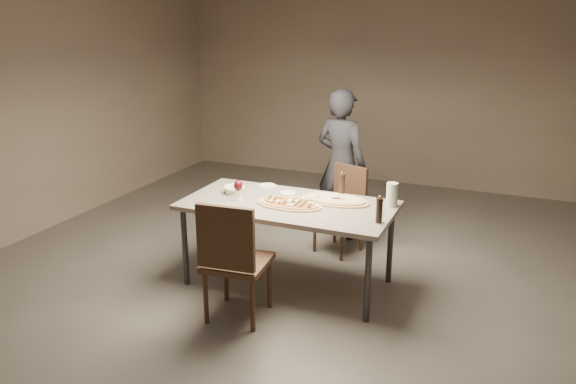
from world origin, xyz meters
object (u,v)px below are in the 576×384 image
at_px(dining_table, 288,209).
at_px(carafe, 392,195).
at_px(bread_basket, 234,189).
at_px(pepper_mill_left, 342,185).
at_px(diner, 341,164).
at_px(chair_far, 344,204).
at_px(zucchini_pizza, 289,203).
at_px(chair_near, 233,256).
at_px(ham_pizza, 335,200).

relative_size(dining_table, carafe, 8.93).
xyz_separation_m(bread_basket, pepper_mill_left, (0.92, 0.29, 0.07)).
bearing_deg(diner, chair_far, 127.99).
relative_size(dining_table, zucchini_pizza, 3.10).
height_order(dining_table, chair_far, chair_far).
xyz_separation_m(dining_table, chair_far, (0.21, 0.92, -0.21)).
height_order(zucchini_pizza, carafe, carafe).
bearing_deg(bread_basket, carafe, 8.38).
bearing_deg(bread_basket, diner, 63.04).
relative_size(dining_table, diner, 1.14).
bearing_deg(dining_table, chair_far, 76.90).
relative_size(zucchini_pizza, bread_basket, 3.03).
bearing_deg(zucchini_pizza, carafe, 43.31).
height_order(chair_far, diner, diner).
distance_m(pepper_mill_left, chair_near, 1.27).
bearing_deg(carafe, bread_basket, -171.62).
distance_m(zucchini_pizza, diner, 1.33).
bearing_deg(ham_pizza, chair_far, 76.70).
bearing_deg(chair_far, dining_table, 95.46).
bearing_deg(zucchini_pizza, diner, 110.01).
bearing_deg(zucchini_pizza, pepper_mill_left, 72.69).
height_order(pepper_mill_left, diner, diner).
xyz_separation_m(chair_near, diner, (0.19, 2.05, 0.24)).
xyz_separation_m(zucchini_pizza, chair_near, (-0.16, -0.72, -0.21)).
bearing_deg(pepper_mill_left, bread_basket, -162.29).
height_order(ham_pizza, pepper_mill_left, pepper_mill_left).
distance_m(bread_basket, chair_far, 1.19).
bearing_deg(carafe, chair_near, -132.65).
bearing_deg(pepper_mill_left, carafe, -10.79).
height_order(pepper_mill_left, chair_near, chair_near).
xyz_separation_m(dining_table, carafe, (0.83, 0.27, 0.16)).
relative_size(bread_basket, carafe, 0.95).
height_order(pepper_mill_left, carafe, pepper_mill_left).
bearing_deg(chair_near, dining_table, 74.82).
bearing_deg(chair_near, bread_basket, 111.48).
xyz_separation_m(dining_table, bread_basket, (-0.56, 0.07, 0.10)).
bearing_deg(bread_basket, chair_near, -62.82).
relative_size(dining_table, chair_far, 2.09).
relative_size(ham_pizza, pepper_mill_left, 2.71).
distance_m(dining_table, carafe, 0.89).
relative_size(bread_basket, pepper_mill_left, 0.85).
distance_m(zucchini_pizza, carafe, 0.86).
height_order(zucchini_pizza, pepper_mill_left, pepper_mill_left).
bearing_deg(chair_far, pepper_mill_left, 123.38).
relative_size(carafe, chair_far, 0.23).
bearing_deg(carafe, diner, 127.31).
bearing_deg(bread_basket, ham_pizza, 8.17).
bearing_deg(dining_table, bread_basket, 172.92).
bearing_deg(dining_table, pepper_mill_left, 45.08).
height_order(ham_pizza, bread_basket, bread_basket).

